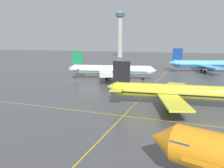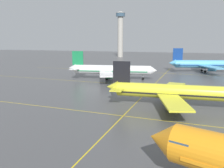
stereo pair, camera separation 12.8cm
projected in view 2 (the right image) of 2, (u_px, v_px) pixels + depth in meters
name	position (u px, v px, depth m)	size (l,w,h in m)	color
airliner_second_row	(175.00, 92.00, 52.17)	(33.18, 28.45, 10.31)	yellow
airliner_third_row	(111.00, 70.00, 89.76)	(35.43, 30.10, 11.07)	white
airliner_far_left_stand	(207.00, 64.00, 110.15)	(36.64, 31.26, 11.60)	#5BB7E5
taxiway_markings	(142.00, 97.00, 61.36)	(148.48, 145.00, 0.01)	yellow
control_tower	(120.00, 31.00, 211.93)	(8.82, 8.82, 42.26)	#ADA89E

